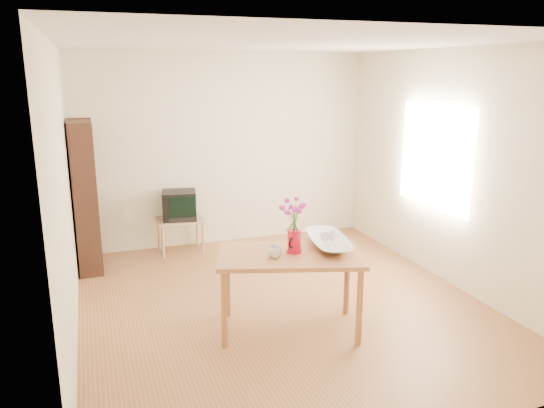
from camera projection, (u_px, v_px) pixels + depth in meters
name	position (u px, v px, depth m)	size (l,w,h in m)	color
room	(285.00, 181.00, 5.21)	(4.50, 4.50, 4.50)	brown
table	(290.00, 263.00, 4.81)	(1.45, 1.09, 0.75)	#9A5C34
tv_stand	(180.00, 224.00, 6.99)	(0.60, 0.45, 0.46)	tan
bookshelf	(86.00, 201.00, 6.31)	(0.28, 0.70, 1.80)	black
pitcher	(294.00, 242.00, 4.80)	(0.16, 0.18, 0.21)	red
flowers	(294.00, 213.00, 4.74)	(0.24, 0.24, 0.34)	#F63AC3
mug	(274.00, 252.00, 4.68)	(0.13, 0.13, 0.10)	white
bowl	(329.00, 221.00, 4.94)	(0.52, 0.52, 0.49)	white
teacup_a	(325.00, 226.00, 4.93)	(0.08, 0.08, 0.07)	white
teacup_b	(332.00, 225.00, 4.98)	(0.07, 0.07, 0.07)	white
television	(179.00, 205.00, 6.94)	(0.49, 0.46, 0.37)	black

